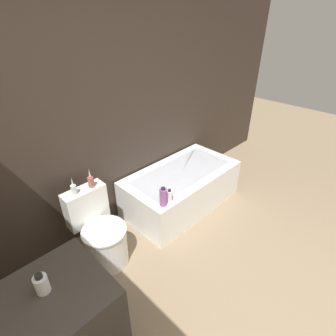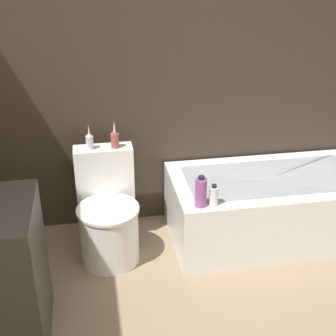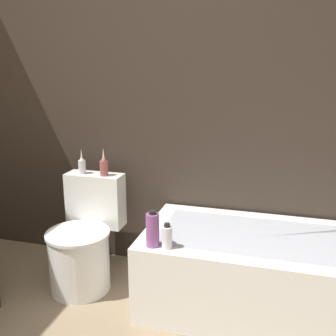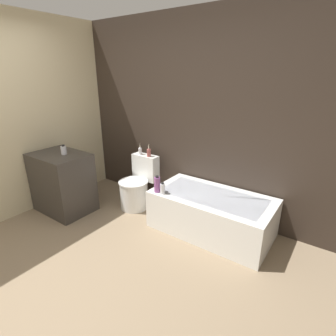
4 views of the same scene
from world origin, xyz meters
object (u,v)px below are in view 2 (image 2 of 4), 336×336
vase_silver (115,139)px  shampoo_bottle_tall (201,192)px  shampoo_bottle_short (214,196)px  vase_gold (90,141)px  toilet (108,217)px  bathtub (269,206)px

vase_silver → shampoo_bottle_tall: (0.50, -0.45, -0.21)m
shampoo_bottle_short → vase_gold: bearing=148.3°
vase_gold → shampoo_bottle_short: (0.75, -0.46, -0.24)m
vase_gold → shampoo_bottle_short: 0.91m
toilet → shampoo_bottle_short: 0.76m
bathtub → shampoo_bottle_tall: 0.75m
vase_gold → shampoo_bottle_tall: bearing=-34.7°
vase_gold → vase_silver: vase_silver is taller
toilet → bathtub: bearing=1.5°
shampoo_bottle_short → shampoo_bottle_tall: bearing=178.7°
shampoo_bottle_tall → shampoo_bottle_short: 0.09m
vase_gold → shampoo_bottle_short: vase_gold is taller
bathtub → toilet: bearing=-178.5°
vase_silver → toilet: bearing=-114.5°
shampoo_bottle_tall → vase_gold: bearing=145.3°
toilet → vase_gold: (-0.08, 0.19, 0.49)m
bathtub → toilet: size_ratio=1.97×
bathtub → vase_silver: (-1.10, 0.16, 0.55)m
shampoo_bottle_tall → shampoo_bottle_short: bearing=-1.3°
toilet → shampoo_bottle_short: (0.67, -0.27, 0.26)m
vase_gold → shampoo_bottle_tall: vase_gold is taller
bathtub → vase_silver: vase_silver is taller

